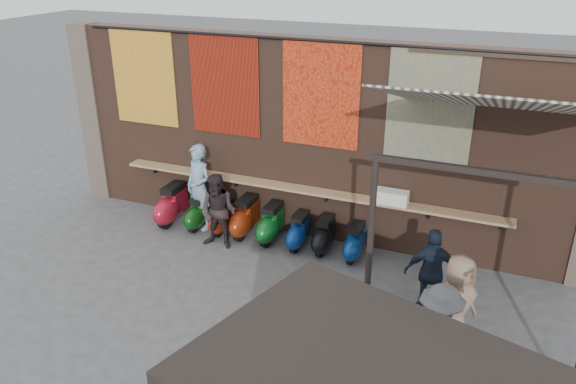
# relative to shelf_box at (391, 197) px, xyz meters

# --- Properties ---
(ground) EXTENTS (70.00, 70.00, 0.00)m
(ground) POSITION_rel_shelf_box_xyz_m (-1.79, -2.30, -1.25)
(ground) COLOR #474749
(ground) RESTS_ON ground
(brick_wall) EXTENTS (10.00, 0.40, 4.00)m
(brick_wall) POSITION_rel_shelf_box_xyz_m (-1.79, 0.40, 0.75)
(brick_wall) COLOR brown
(brick_wall) RESTS_ON ground
(pier_left) EXTENTS (0.50, 0.50, 4.00)m
(pier_left) POSITION_rel_shelf_box_xyz_m (-6.99, 0.40, 0.75)
(pier_left) COLOR #4C4238
(pier_left) RESTS_ON ground
(eating_counter) EXTENTS (8.00, 0.32, 0.05)m
(eating_counter) POSITION_rel_shelf_box_xyz_m (-1.79, 0.03, -0.15)
(eating_counter) COLOR #9E7A51
(eating_counter) RESTS_ON brick_wall
(shelf_box) EXTENTS (0.62, 0.28, 0.25)m
(shelf_box) POSITION_rel_shelf_box_xyz_m (0.00, 0.00, 0.00)
(shelf_box) COLOR white
(shelf_box) RESTS_ON eating_counter
(tapestry_redgold) EXTENTS (1.50, 0.02, 2.00)m
(tapestry_redgold) POSITION_rel_shelf_box_xyz_m (-5.39, 0.18, 1.75)
(tapestry_redgold) COLOR #A03517
(tapestry_redgold) RESTS_ON brick_wall
(tapestry_sun) EXTENTS (1.50, 0.02, 2.00)m
(tapestry_sun) POSITION_rel_shelf_box_xyz_m (-3.49, 0.18, 1.75)
(tapestry_sun) COLOR red
(tapestry_sun) RESTS_ON brick_wall
(tapestry_orange) EXTENTS (1.50, 0.02, 2.00)m
(tapestry_orange) POSITION_rel_shelf_box_xyz_m (-1.49, 0.18, 1.75)
(tapestry_orange) COLOR #D9441B
(tapestry_orange) RESTS_ON brick_wall
(tapestry_multi) EXTENTS (1.50, 0.02, 2.00)m
(tapestry_multi) POSITION_rel_shelf_box_xyz_m (0.51, 0.18, 1.75)
(tapestry_multi) COLOR #245C87
(tapestry_multi) RESTS_ON brick_wall
(hang_rail) EXTENTS (9.50, 0.06, 0.06)m
(hang_rail) POSITION_rel_shelf_box_xyz_m (-1.79, 0.17, 2.73)
(hang_rail) COLOR black
(hang_rail) RESTS_ON brick_wall
(scooter_stool_0) EXTENTS (0.40, 0.89, 0.85)m
(scooter_stool_0) POSITION_rel_shelf_box_xyz_m (-4.62, -0.34, -0.83)
(scooter_stool_0) COLOR #A61627
(scooter_stool_0) RESTS_ON ground
(scooter_stool_1) EXTENTS (0.33, 0.73, 0.69)m
(scooter_stool_1) POSITION_rel_shelf_box_xyz_m (-3.97, -0.34, -0.90)
(scooter_stool_1) COLOR #0D4511
(scooter_stool_1) RESTS_ON ground
(scooter_stool_2) EXTENTS (0.32, 0.71, 0.68)m
(scooter_stool_2) POSITION_rel_shelf_box_xyz_m (-3.41, -0.33, -0.91)
(scooter_stool_2) COLOR #9E270C
(scooter_stool_2) RESTS_ON ground
(scooter_stool_3) EXTENTS (0.38, 0.85, 0.81)m
(scooter_stool_3) POSITION_rel_shelf_box_xyz_m (-2.91, -0.26, -0.85)
(scooter_stool_3) COLOR maroon
(scooter_stool_3) RESTS_ON ground
(scooter_stool_4) EXTENTS (0.37, 0.82, 0.78)m
(scooter_stool_4) POSITION_rel_shelf_box_xyz_m (-2.32, -0.30, -0.86)
(scooter_stool_4) COLOR #0C571C
(scooter_stool_4) RESTS_ON ground
(scooter_stool_5) EXTENTS (0.33, 0.73, 0.69)m
(scooter_stool_5) POSITION_rel_shelf_box_xyz_m (-1.70, -0.32, -0.90)
(scooter_stool_5) COLOR navy
(scooter_stool_5) RESTS_ON ground
(scooter_stool_6) EXTENTS (0.33, 0.73, 0.69)m
(scooter_stool_6) POSITION_rel_shelf_box_xyz_m (-1.19, -0.28, -0.90)
(scooter_stool_6) COLOR black
(scooter_stool_6) RESTS_ON ground
(scooter_stool_7) EXTENTS (0.32, 0.71, 0.68)m
(scooter_stool_7) POSITION_rel_shelf_box_xyz_m (-0.56, -0.33, -0.91)
(scooter_stool_7) COLOR navy
(scooter_stool_7) RESTS_ON ground
(diner_left) EXTENTS (0.79, 0.67, 1.85)m
(diner_left) POSITION_rel_shelf_box_xyz_m (-3.94, -0.30, -0.33)
(diner_left) COLOR #7A9DB2
(diner_left) RESTS_ON ground
(diner_right) EXTENTS (0.77, 0.61, 1.54)m
(diner_right) POSITION_rel_shelf_box_xyz_m (-3.17, -0.90, -0.48)
(diner_right) COLOR #2A2023
(diner_right) RESTS_ON ground
(shopper_navy) EXTENTS (0.95, 0.59, 1.51)m
(shopper_navy) POSITION_rel_shelf_box_xyz_m (1.04, -1.54, -0.50)
(shopper_navy) COLOR #162133
(shopper_navy) RESTS_ON ground
(shopper_grey) EXTENTS (1.19, 1.01, 1.60)m
(shopper_grey) POSITION_rel_shelf_box_xyz_m (1.37, -3.24, -0.45)
(shopper_grey) COLOR #59585D
(shopper_grey) RESTS_ON ground
(shopper_tan) EXTENTS (0.83, 0.92, 1.58)m
(shopper_tan) POSITION_rel_shelf_box_xyz_m (1.50, -2.35, -0.46)
(shopper_tan) COLOR #8B6E58
(shopper_tan) RESTS_ON ground
(stall_roof) EXTENTS (3.11, 2.70, 0.12)m
(stall_roof) POSITION_rel_shelf_box_xyz_m (1.13, -6.30, 1.36)
(stall_roof) COLOR black
(stall_roof) RESTS_ON market_stall
(awning_canvas) EXTENTS (3.20, 3.28, 0.97)m
(awning_canvas) POSITION_rel_shelf_box_xyz_m (1.71, -1.40, 2.30)
(awning_canvas) COLOR beige
(awning_canvas) RESTS_ON brick_wall
(awning_ledger) EXTENTS (3.30, 0.08, 0.12)m
(awning_ledger) POSITION_rel_shelf_box_xyz_m (1.71, 0.19, 2.70)
(awning_ledger) COLOR #33261C
(awning_ledger) RESTS_ON brick_wall
(awning_header) EXTENTS (3.00, 0.08, 0.08)m
(awning_header) POSITION_rel_shelf_box_xyz_m (1.71, -2.90, 1.83)
(awning_header) COLOR black
(awning_header) RESTS_ON awning_post_left
(awning_post_left) EXTENTS (0.09, 0.09, 3.10)m
(awning_post_left) POSITION_rel_shelf_box_xyz_m (0.31, -2.90, 0.30)
(awning_post_left) COLOR black
(awning_post_left) RESTS_ON ground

